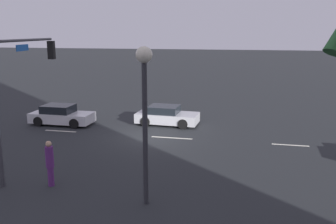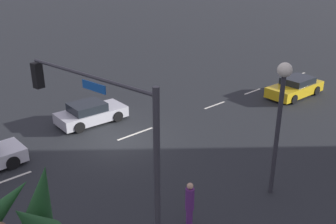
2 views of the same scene
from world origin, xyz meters
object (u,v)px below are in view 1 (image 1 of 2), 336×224
object	(u,v)px
traffic_signal	(20,77)
pedestrian_2	(50,162)
streetlamp	(145,95)
car_0	(167,116)
car_1	(61,115)

from	to	relation	value
traffic_signal	pedestrian_2	bearing A→B (deg)	141.55
traffic_signal	streetlamp	bearing A→B (deg)	159.01
car_0	car_1	world-z (taller)	car_1
car_1	traffic_signal	world-z (taller)	traffic_signal
car_0	traffic_signal	world-z (taller)	traffic_signal
car_0	traffic_signal	bearing A→B (deg)	62.87
streetlamp	pedestrian_2	bearing A→B (deg)	-9.49
pedestrian_2	streetlamp	bearing A→B (deg)	170.51
car_1	streetlamp	size ratio (longest dim) A/B	0.74
car_1	pedestrian_2	bearing A→B (deg)	115.86
streetlamp	pedestrian_2	world-z (taller)	streetlamp
car_0	pedestrian_2	distance (m)	10.93
car_0	traffic_signal	size ratio (longest dim) A/B	0.67
pedestrian_2	car_0	bearing A→B (deg)	-102.68
streetlamp	pedestrian_2	xyz separation A→B (m)	(4.12, -0.69, -2.96)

